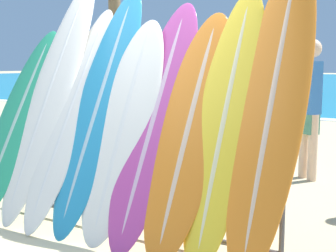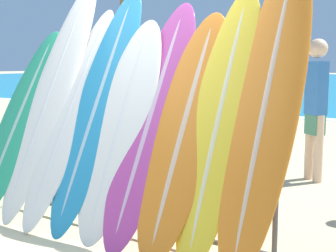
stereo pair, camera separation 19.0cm
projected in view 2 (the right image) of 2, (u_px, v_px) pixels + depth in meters
The scene contains 14 objects.
ground_plane at pixel (77, 246), 3.87m from camera, with size 160.00×160.00×0.00m, color #CCB789.
surfboard_rack at pixel (118, 182), 4.13m from camera, with size 2.94×0.04×0.86m.
surfboard_slot_0 at pixel (21, 119), 4.79m from camera, with size 0.57×1.12×1.88m.
surfboard_slot_1 at pixel (52, 93), 4.69m from camera, with size 0.53×1.34×2.41m.
surfboard_slot_2 at pixel (71, 113), 4.47m from camera, with size 0.48×1.25×2.08m.
surfboard_slot_3 at pixel (98, 105), 4.31m from camera, with size 0.54×1.22×2.24m.
surfboard_slot_4 at pixel (121, 126), 4.08m from camera, with size 0.59×0.98×1.92m.
surfboard_slot_5 at pixel (151, 119), 3.95m from camera, with size 0.55×1.17×2.07m.
surfboard_slot_6 at pixel (185, 130), 3.73m from camera, with size 0.58×1.09×1.96m.
surfboard_slot_7 at pixel (220, 121), 3.59m from camera, with size 0.50×1.05×2.14m.
surfboard_slot_8 at pixel (267, 103), 3.43m from camera, with size 0.52×1.21×2.43m.
person_mid_beach at pixel (184, 89), 10.15m from camera, with size 0.26×0.30×1.75m.
person_far_left at pixel (316, 104), 5.95m from camera, with size 0.31×0.29×1.82m.
person_far_right at pixel (181, 98), 7.44m from camera, with size 0.26×0.30×1.76m.
Camera 2 is at (2.68, -2.68, 1.50)m, focal length 50.00 mm.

